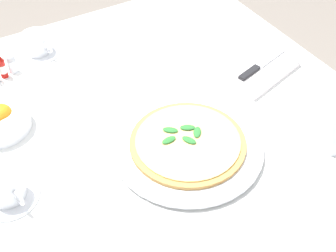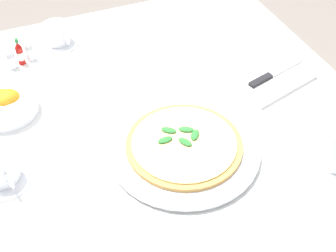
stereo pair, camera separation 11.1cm
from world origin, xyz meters
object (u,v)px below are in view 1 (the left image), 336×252
object	(u,v)px
dinner_knife	(260,65)
salt_shaker	(12,64)
napkin_folded	(259,69)
hot_sauce_bottle	(2,67)
pizza	(188,142)
coffee_cup_far_right	(37,44)
pizza_plate	(188,146)
coffee_cup_left_edge	(6,188)
water_glass_back_corner	(336,131)

from	to	relation	value
dinner_knife	salt_shaker	world-z (taller)	salt_shaker
napkin_folded	hot_sauce_bottle	size ratio (longest dim) A/B	2.97
pizza	hot_sauce_bottle	distance (m)	0.57
hot_sauce_bottle	coffee_cup_far_right	bearing A→B (deg)	27.33
coffee_cup_far_right	napkin_folded	world-z (taller)	coffee_cup_far_right
pizza_plate	hot_sauce_bottle	bearing A→B (deg)	120.53
coffee_cup_far_right	salt_shaker	world-z (taller)	coffee_cup_far_right
coffee_cup_left_edge	dinner_knife	size ratio (longest dim) A/B	0.68
coffee_cup_left_edge	water_glass_back_corner	distance (m)	0.74
pizza_plate	pizza	bearing A→B (deg)	94.12
pizza_plate	pizza	world-z (taller)	pizza
pizza_plate	coffee_cup_far_right	bearing A→B (deg)	107.27
water_glass_back_corner	dinner_knife	size ratio (longest dim) A/B	0.52
coffee_cup_far_right	dinner_knife	bearing A→B (deg)	-38.58
pizza_plate	salt_shaker	world-z (taller)	salt_shaker
coffee_cup_far_right	hot_sauce_bottle	distance (m)	0.13
pizza_plate	salt_shaker	xyz separation A→B (m)	(-0.26, 0.50, 0.01)
water_glass_back_corner	coffee_cup_far_right	bearing A→B (deg)	123.62
pizza	hot_sauce_bottle	world-z (taller)	hot_sauce_bottle
pizza_plate	water_glass_back_corner	bearing A→B (deg)	-27.99
pizza	coffee_cup_left_edge	xyz separation A→B (m)	(-0.40, 0.07, 0.01)
coffee_cup_far_right	water_glass_back_corner	world-z (taller)	water_glass_back_corner
coffee_cup_far_right	salt_shaker	distance (m)	0.10
water_glass_back_corner	salt_shaker	world-z (taller)	water_glass_back_corner
pizza_plate	coffee_cup_left_edge	size ratio (longest dim) A/B	2.70
water_glass_back_corner	coffee_cup_left_edge	bearing A→B (deg)	161.51
pizza	dinner_knife	size ratio (longest dim) A/B	1.40
dinner_knife	hot_sauce_bottle	distance (m)	0.71
coffee_cup_far_right	water_glass_back_corner	xyz separation A→B (m)	(0.47, -0.71, 0.02)
napkin_folded	salt_shaker	distance (m)	0.69
coffee_cup_left_edge	hot_sauce_bottle	world-z (taller)	hot_sauce_bottle
pizza_plate	dinner_knife	xyz separation A→B (m)	(0.33, 0.15, 0.01)
pizza	napkin_folded	world-z (taller)	pizza
coffee_cup_far_right	dinner_knife	xyz separation A→B (m)	(0.50, -0.40, -0.01)
water_glass_back_corner	napkin_folded	bearing A→B (deg)	84.97
hot_sauce_bottle	pizza_plate	bearing A→B (deg)	-59.47
coffee_cup_left_edge	dinner_knife	world-z (taller)	coffee_cup_left_edge
coffee_cup_left_edge	dinner_knife	bearing A→B (deg)	5.89
pizza	water_glass_back_corner	bearing A→B (deg)	-28.05
pizza	coffee_cup_left_edge	distance (m)	0.41
salt_shaker	coffee_cup_far_right	bearing A→B (deg)	29.53
coffee_cup_left_edge	dinner_knife	xyz separation A→B (m)	(0.73, 0.08, -0.01)
coffee_cup_left_edge	napkin_folded	distance (m)	0.73
hot_sauce_bottle	water_glass_back_corner	bearing A→B (deg)	-47.76
dinner_knife	salt_shaker	xyz separation A→B (m)	(-0.59, 0.35, 0.00)
coffee_cup_left_edge	napkin_folded	bearing A→B (deg)	5.86
water_glass_back_corner	napkin_folded	xyz separation A→B (m)	(0.03, 0.31, -0.04)
coffee_cup_left_edge	pizza_plate	bearing A→B (deg)	-10.52
water_glass_back_corner	hot_sauce_bottle	xyz separation A→B (m)	(-0.59, 0.65, -0.01)
pizza_plate	napkin_folded	bearing A→B (deg)	24.39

